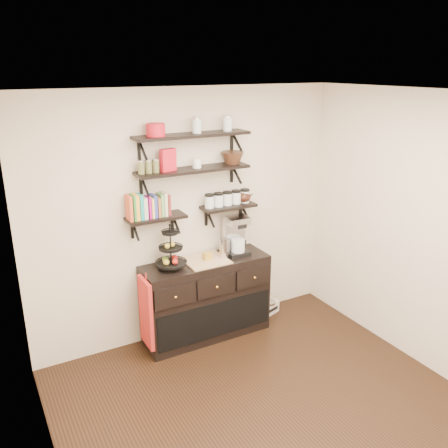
{
  "coord_description": "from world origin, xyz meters",
  "views": [
    {
      "loc": [
        -2.03,
        -2.67,
        2.9
      ],
      "look_at": [
        0.1,
        1.15,
        1.42
      ],
      "focal_mm": 38.0,
      "sensor_mm": 36.0,
      "label": 1
    }
  ],
  "objects_px": {
    "coffee_maker": "(236,236)",
    "fruit_stand": "(171,254)",
    "radio": "(268,307)",
    "sideboard": "(206,298)"
  },
  "relations": [
    {
      "from": "coffee_maker",
      "to": "fruit_stand",
      "type": "bearing_deg",
      "value": -176.75
    },
    {
      "from": "fruit_stand",
      "to": "radio",
      "type": "xyz_separation_m",
      "value": [
        1.27,
        0.06,
        -0.98
      ]
    },
    {
      "from": "fruit_stand",
      "to": "coffee_maker",
      "type": "height_order",
      "value": "fruit_stand"
    },
    {
      "from": "sideboard",
      "to": "radio",
      "type": "relative_size",
      "value": 4.64
    },
    {
      "from": "sideboard",
      "to": "fruit_stand",
      "type": "relative_size",
      "value": 3.02
    },
    {
      "from": "sideboard",
      "to": "coffee_maker",
      "type": "height_order",
      "value": "coffee_maker"
    },
    {
      "from": "coffee_maker",
      "to": "radio",
      "type": "distance_m",
      "value": 1.14
    },
    {
      "from": "fruit_stand",
      "to": "radio",
      "type": "bearing_deg",
      "value": 2.61
    },
    {
      "from": "sideboard",
      "to": "fruit_stand",
      "type": "distance_m",
      "value": 0.72
    },
    {
      "from": "sideboard",
      "to": "coffee_maker",
      "type": "bearing_deg",
      "value": 4.35
    }
  ]
}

